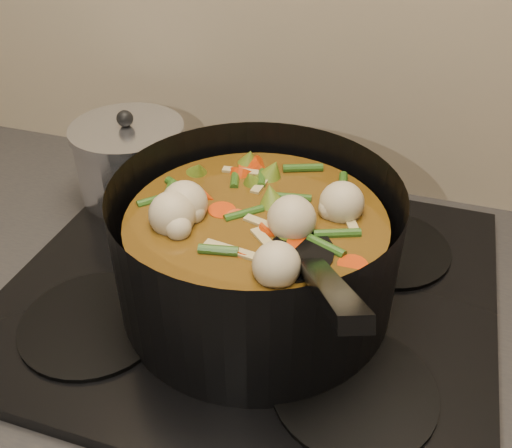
% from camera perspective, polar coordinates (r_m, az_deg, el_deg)
% --- Properties ---
extents(stovetop, '(0.62, 0.54, 0.03)m').
position_cam_1_polar(stovetop, '(0.77, -0.43, -6.45)').
color(stovetop, black).
rests_on(stovetop, counter).
extents(stockpot, '(0.39, 0.45, 0.25)m').
position_cam_1_polar(stockpot, '(0.69, 0.03, -2.76)').
color(stockpot, black).
rests_on(stockpot, stovetop).
extents(saucepan, '(0.18, 0.18, 0.14)m').
position_cam_1_polar(saucepan, '(0.93, -12.40, 6.29)').
color(saucepan, silver).
rests_on(saucepan, stovetop).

